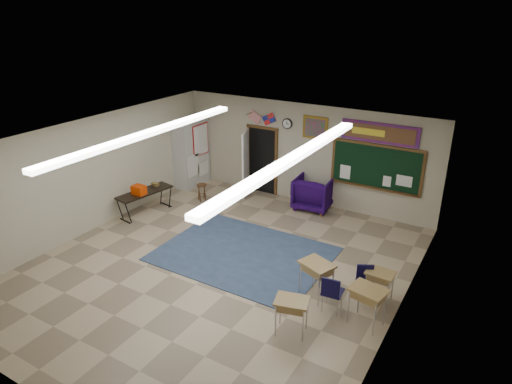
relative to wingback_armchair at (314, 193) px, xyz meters
The scene contains 25 objects.
floor 4.21m from the wingback_armchair, 97.38° to the right, with size 9.00×9.00×0.00m, color tan.
back_wall 1.20m from the wingback_armchair, 146.93° to the left, with size 8.00×0.04×3.00m, color #A69F87.
front_wall 8.73m from the wingback_armchair, 93.56° to the right, with size 8.00×0.04×3.00m, color #A69F87.
left_wall 6.23m from the wingback_armchair, 137.55° to the right, with size 0.04×9.00×3.00m, color #A69F87.
right_wall 5.50m from the wingback_armchair, 50.16° to the right, with size 0.04×9.00×3.00m, color #A69F87.
ceiling 4.88m from the wingback_armchair, 97.38° to the right, with size 8.00×9.00×0.04m, color white.
area_rug 3.40m from the wingback_armchair, 95.75° to the right, with size 4.00×3.00×0.02m, color #37496A.
fluorescent_strips 4.85m from the wingback_armchair, 97.38° to the right, with size 3.86×6.00×0.10m, color white, non-canonical shape.
doorway 2.13m from the wingback_armchair, behind, with size 1.10×0.89×2.16m.
chalkboard 1.95m from the wingback_armchair, 10.62° to the left, with size 2.55×0.14×1.30m.
bulletin_board 2.59m from the wingback_armchair, 10.76° to the left, with size 2.10×0.05×0.55m.
framed_art_print 1.90m from the wingback_armchair, 120.70° to the left, with size 0.75×0.05×0.65m.
wall_clock 2.18m from the wingback_armchair, 163.79° to the left, with size 0.32×0.05×0.32m.
wall_flags 2.80m from the wingback_armchair, behind, with size 1.16×0.06×0.70m, color red, non-canonical shape.
storage_cabinet 4.30m from the wingback_armchair, behind, with size 0.59×1.25×2.20m.
wingback_armchair is the anchor object (origin of this frame).
student_chair_reading 0.57m from the wingback_armchair, behind, with size 0.36×0.36×0.72m, color black, non-canonical shape.
student_chair_desk_a 4.88m from the wingback_armchair, 61.58° to the right, with size 0.41×0.41×0.82m, color black, non-canonical shape.
student_chair_desk_b 4.62m from the wingback_armchair, 52.88° to the right, with size 0.38×0.38×0.76m, color black, non-canonical shape.
student_desk_front_left 4.44m from the wingback_armchair, 65.23° to the right, with size 0.80×0.70×0.79m.
student_desk_front_right 4.62m from the wingback_armchair, 49.26° to the right, with size 0.57×0.44×0.67m.
student_desk_back_left 5.65m from the wingback_armchair, 70.02° to the right, with size 0.70×0.59×0.73m.
student_desk_back_right 5.31m from the wingback_armchair, 55.20° to the right, with size 0.73×0.60×0.78m.
folding_table 4.89m from the wingback_armchair, 144.99° to the right, with size 0.82×1.71×0.94m.
wooden_stool 3.40m from the wingback_armchair, 158.40° to the right, with size 0.30×0.30×0.54m.
Camera 1 is at (5.38, -7.34, 5.67)m, focal length 32.00 mm.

